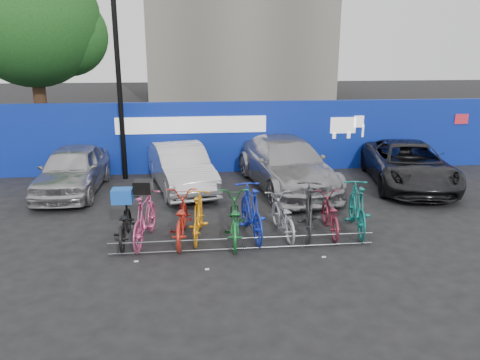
{
  "coord_description": "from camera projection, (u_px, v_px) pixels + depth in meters",
  "views": [
    {
      "loc": [
        -1.04,
        -9.64,
        4.13
      ],
      "look_at": [
        0.2,
        2.0,
        0.81
      ],
      "focal_mm": 35.0,
      "sensor_mm": 36.0,
      "label": 1
    }
  ],
  "objects": [
    {
      "name": "bike_rack",
      "position": [
        244.0,
        243.0,
        9.84
      ],
      "size": [
        5.6,
        0.03,
        0.3
      ],
      "color": "#595B60",
      "rests_on": "ground"
    },
    {
      "name": "bike_1",
      "position": [
        145.0,
        218.0,
        10.15
      ],
      "size": [
        0.84,
        1.96,
        1.14
      ],
      "primitive_type": "imported",
      "rotation": [
        0.0,
        0.0,
        2.97
      ],
      "color": "#C5477A",
      "rests_on": "ground"
    },
    {
      "name": "bike_7",
      "position": [
        309.0,
        209.0,
        10.62
      ],
      "size": [
        0.95,
        2.03,
        1.18
      ],
      "primitive_type": "imported",
      "rotation": [
        0.0,
        0.0,
        2.93
      ],
      "color": "#28292B",
      "rests_on": "ground"
    },
    {
      "name": "bike_4",
      "position": [
        234.0,
        218.0,
        10.27
      ],
      "size": [
        0.84,
        2.01,
        1.03
      ],
      "primitive_type": "imported",
      "rotation": [
        0.0,
        0.0,
        3.06
      ],
      "color": "#176D2C",
      "rests_on": "ground"
    },
    {
      "name": "bike_0",
      "position": [
        124.0,
        222.0,
        10.2
      ],
      "size": [
        0.62,
        1.74,
        0.91
      ],
      "primitive_type": "imported",
      "rotation": [
        0.0,
        0.0,
        3.15
      ],
      "color": "black",
      "rests_on": "ground"
    },
    {
      "name": "car_0",
      "position": [
        73.0,
        170.0,
        13.68
      ],
      "size": [
        1.75,
        4.1,
        1.38
      ],
      "primitive_type": "imported",
      "rotation": [
        0.0,
        0.0,
        -0.03
      ],
      "color": "#A8A7AC",
      "rests_on": "ground"
    },
    {
      "name": "bike_5",
      "position": [
        251.0,
        211.0,
        10.47
      ],
      "size": [
        0.77,
        2.06,
        1.21
      ],
      "primitive_type": "imported",
      "rotation": [
        0.0,
        0.0,
        3.24
      ],
      "color": "#1429B2",
      "rests_on": "ground"
    },
    {
      "name": "lamppost",
      "position": [
        119.0,
        76.0,
        14.4
      ],
      "size": [
        0.25,
        0.5,
        6.11
      ],
      "color": "black",
      "rests_on": "ground"
    },
    {
      "name": "cargo_crate",
      "position": [
        122.0,
        196.0,
        10.03
      ],
      "size": [
        0.44,
        0.34,
        0.31
      ],
      "primitive_type": "cube",
      "rotation": [
        0.0,
        0.0,
        -0.02
      ],
      "color": "blue",
      "rests_on": "bike_0"
    },
    {
      "name": "bike_3",
      "position": [
        198.0,
        216.0,
        10.38
      ],
      "size": [
        0.7,
        1.8,
        1.05
      ],
      "primitive_type": "imported",
      "rotation": [
        0.0,
        0.0,
        3.02
      ],
      "color": "orange",
      "rests_on": "ground"
    },
    {
      "name": "bike_9",
      "position": [
        357.0,
        208.0,
        10.75
      ],
      "size": [
        0.85,
        2.0,
        1.16
      ],
      "primitive_type": "imported",
      "rotation": [
        0.0,
        0.0,
        2.98
      ],
      "color": "#116F67",
      "rests_on": "ground"
    },
    {
      "name": "bike_2",
      "position": [
        181.0,
        218.0,
        10.29
      ],
      "size": [
        0.8,
        2.01,
        1.04
      ],
      "primitive_type": "imported",
      "rotation": [
        0.0,
        0.0,
        3.08
      ],
      "color": "red",
      "rests_on": "ground"
    },
    {
      "name": "ground",
      "position": [
        240.0,
        239.0,
        10.45
      ],
      "size": [
        100.0,
        100.0,
        0.0
      ],
      "primitive_type": "plane",
      "color": "black",
      "rests_on": "ground"
    },
    {
      "name": "cargo_topcase",
      "position": [
        143.0,
        187.0,
        9.96
      ],
      "size": [
        0.41,
        0.37,
        0.27
      ],
      "primitive_type": "cube",
      "rotation": [
        0.0,
        0.0,
        -0.11
      ],
      "color": "black",
      "rests_on": "bike_1"
    },
    {
      "name": "bike_8",
      "position": [
        330.0,
        214.0,
        10.73
      ],
      "size": [
        0.73,
        1.74,
        0.89
      ],
      "primitive_type": "imported",
      "rotation": [
        0.0,
        0.0,
        3.06
      ],
      "color": "maroon",
      "rests_on": "ground"
    },
    {
      "name": "bike_6",
      "position": [
        282.0,
        216.0,
        10.59
      ],
      "size": [
        0.76,
        1.77,
        0.91
      ],
      "primitive_type": "imported",
      "rotation": [
        0.0,
        0.0,
        3.24
      ],
      "color": "#A0A3A7",
      "rests_on": "ground"
    },
    {
      "name": "hoarding",
      "position": [
        222.0,
        137.0,
        15.86
      ],
      "size": [
        22.0,
        0.18,
        2.4
      ],
      "color": "navy",
      "rests_on": "ground"
    },
    {
      "name": "car_2",
      "position": [
        286.0,
        164.0,
        14.14
      ],
      "size": [
        2.77,
        5.37,
        1.49
      ],
      "primitive_type": "imported",
      "rotation": [
        0.0,
        0.0,
        0.14
      ],
      "color": "#9D9CA0",
      "rests_on": "ground"
    },
    {
      "name": "tree",
      "position": [
        38.0,
        22.0,
        17.99
      ],
      "size": [
        5.4,
        5.2,
        7.8
      ],
      "color": "#382314",
      "rests_on": "ground"
    },
    {
      "name": "car_1",
      "position": [
        181.0,
        167.0,
        14.0
      ],
      "size": [
        2.29,
        4.28,
        1.34
      ],
      "primitive_type": "imported",
      "rotation": [
        0.0,
        0.0,
        0.22
      ],
      "color": "silver",
      "rests_on": "ground"
    },
    {
      "name": "car_3",
      "position": [
        408.0,
        164.0,
        14.39
      ],
      "size": [
        3.06,
        5.11,
        1.33
      ],
      "primitive_type": "imported",
      "rotation": [
        0.0,
        0.0,
        -0.19
      ],
      "color": "black",
      "rests_on": "ground"
    }
  ]
}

